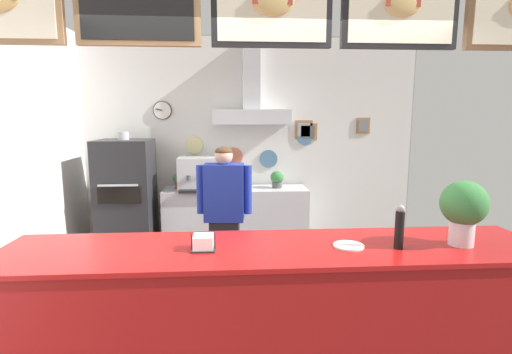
{
  "coord_description": "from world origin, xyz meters",
  "views": [
    {
      "loc": [
        -0.28,
        -2.86,
        1.87
      ],
      "look_at": [
        -0.04,
        0.78,
        1.29
      ],
      "focal_mm": 27.05,
      "sensor_mm": 36.0,
      "label": 1
    }
  ],
  "objects": [
    {
      "name": "back_prep_counter",
      "position": [
        -0.21,
        2.34,
        0.43
      ],
      "size": [
        1.96,
        0.54,
        0.88
      ],
      "color": "silver",
      "rests_on": "ground_plane"
    },
    {
      "name": "potted_basil",
      "position": [
        -1.0,
        2.37,
        1.01
      ],
      "size": [
        0.15,
        0.15,
        0.21
      ],
      "color": "#9E563D",
      "rests_on": "back_prep_counter"
    },
    {
      "name": "service_counter",
      "position": [
        0.0,
        -0.5,
        0.52
      ],
      "size": [
        3.5,
        0.73,
        1.04
      ],
      "color": "maroon",
      "rests_on": "ground_plane"
    },
    {
      "name": "pizza_oven",
      "position": [
        -1.64,
        2.17,
        0.79
      ],
      "size": [
        0.68,
        0.69,
        1.66
      ],
      "color": "#232326",
      "rests_on": "ground_plane"
    },
    {
      "name": "ground_plane",
      "position": [
        0.0,
        0.0,
        0.0
      ],
      "size": [
        6.57,
        6.57,
        0.0
      ],
      "primitive_type": "plane",
      "color": "#514C47"
    },
    {
      "name": "espresso_machine",
      "position": [
        -0.71,
        2.31,
        1.1
      ],
      "size": [
        0.53,
        0.5,
        0.44
      ],
      "color": "silver",
      "rests_on": "back_prep_counter"
    },
    {
      "name": "potted_rosemary",
      "position": [
        -0.12,
        2.34,
        1.03
      ],
      "size": [
        0.19,
        0.19,
        0.25
      ],
      "color": "beige",
      "rests_on": "back_prep_counter"
    },
    {
      "name": "shop_worker",
      "position": [
        -0.35,
        0.87,
        0.84
      ],
      "size": [
        0.54,
        0.25,
        1.57
      ],
      "rotation": [
        0.0,
        0.0,
        3.05
      ],
      "color": "#232328",
      "rests_on": "ground_plane"
    },
    {
      "name": "back_wall_assembly",
      "position": [
        0.0,
        2.52,
        1.6
      ],
      "size": [
        4.77,
        3.06,
        2.97
      ],
      "color": "gray",
      "rests_on": "ground_plane"
    },
    {
      "name": "condiment_plate",
      "position": [
        0.47,
        -0.54,
        1.04
      ],
      "size": [
        0.2,
        0.2,
        0.01
      ],
      "color": "white",
      "rests_on": "service_counter"
    },
    {
      "name": "potted_sage",
      "position": [
        0.36,
        2.35,
        1.01
      ],
      "size": [
        0.18,
        0.18,
        0.23
      ],
      "color": "#4C4C51",
      "rests_on": "back_prep_counter"
    },
    {
      "name": "napkin_holder",
      "position": [
        -0.46,
        -0.53,
        1.08
      ],
      "size": [
        0.15,
        0.15,
        0.11
      ],
      "color": "#262628",
      "rests_on": "service_counter"
    },
    {
      "name": "pepper_grinder",
      "position": [
        0.77,
        -0.59,
        1.18
      ],
      "size": [
        0.06,
        0.06,
        0.28
      ],
      "color": "black",
      "rests_on": "service_counter"
    },
    {
      "name": "basil_vase",
      "position": [
        1.21,
        -0.55,
        1.28
      ],
      "size": [
        0.29,
        0.29,
        0.42
      ],
      "color": "silver",
      "rests_on": "service_counter"
    }
  ]
}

